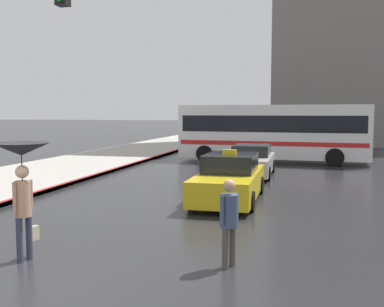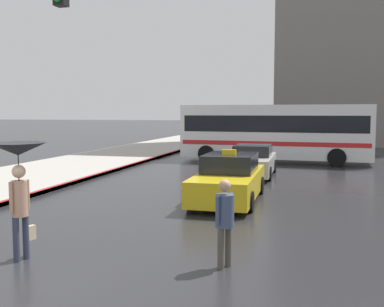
{
  "view_description": "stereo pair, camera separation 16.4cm",
  "coord_description": "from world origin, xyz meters",
  "px_view_note": "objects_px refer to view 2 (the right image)",
  "views": [
    {
      "loc": [
        4.34,
        -5.72,
        2.83
      ],
      "look_at": [
        0.63,
        9.38,
        1.4
      ],
      "focal_mm": 42.0,
      "sensor_mm": 36.0,
      "label": 1
    },
    {
      "loc": [
        4.5,
        -5.68,
        2.83
      ],
      "look_at": [
        0.63,
        9.38,
        1.4
      ],
      "focal_mm": 42.0,
      "sensor_mm": 36.0,
      "label": 2
    }
  ],
  "objects_px": {
    "sedan_red": "(252,161)",
    "taxi": "(229,179)",
    "city_bus": "(275,131)",
    "pedestrian_man": "(225,216)",
    "pedestrian_with_umbrella": "(19,166)"
  },
  "relations": [
    {
      "from": "sedan_red",
      "to": "taxi",
      "type": "bearing_deg",
      "value": 89.56
    },
    {
      "from": "sedan_red",
      "to": "city_bus",
      "type": "relative_size",
      "value": 0.42
    },
    {
      "from": "taxi",
      "to": "city_bus",
      "type": "distance_m",
      "value": 11.79
    },
    {
      "from": "sedan_red",
      "to": "pedestrian_man",
      "type": "xyz_separation_m",
      "value": [
        0.93,
        -12.17,
        0.33
      ]
    },
    {
      "from": "sedan_red",
      "to": "city_bus",
      "type": "xyz_separation_m",
      "value": [
        0.56,
        5.8,
        1.17
      ]
    },
    {
      "from": "pedestrian_with_umbrella",
      "to": "city_bus",
      "type": "bearing_deg",
      "value": 6.12
    },
    {
      "from": "taxi",
      "to": "sedan_red",
      "type": "xyz_separation_m",
      "value": [
        0.05,
        5.92,
        -0.05
      ]
    },
    {
      "from": "city_bus",
      "to": "sedan_red",
      "type": "bearing_deg",
      "value": 178.38
    },
    {
      "from": "taxi",
      "to": "sedan_red",
      "type": "distance_m",
      "value": 5.92
    },
    {
      "from": "pedestrian_with_umbrella",
      "to": "pedestrian_man",
      "type": "bearing_deg",
      "value": -64.97
    },
    {
      "from": "pedestrian_with_umbrella",
      "to": "pedestrian_man",
      "type": "height_order",
      "value": "pedestrian_with_umbrella"
    },
    {
      "from": "taxi",
      "to": "pedestrian_man",
      "type": "height_order",
      "value": "taxi"
    },
    {
      "from": "taxi",
      "to": "pedestrian_man",
      "type": "bearing_deg",
      "value": 98.9
    },
    {
      "from": "sedan_red",
      "to": "pedestrian_with_umbrella",
      "type": "distance_m",
      "value": 13.12
    },
    {
      "from": "taxi",
      "to": "pedestrian_man",
      "type": "xyz_separation_m",
      "value": [
        0.98,
        -6.25,
        0.28
      ]
    }
  ]
}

